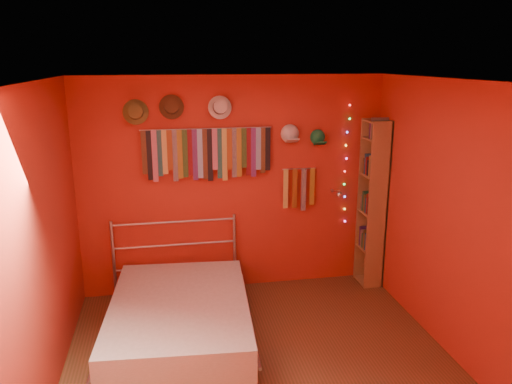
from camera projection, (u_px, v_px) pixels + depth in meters
ground at (264, 370)px, 4.41m from camera, size 3.50×3.50×0.00m
back_wall at (234, 186)px, 5.75m from camera, size 3.50×0.02×2.50m
right_wall at (458, 224)px, 4.40m from camera, size 0.02×3.50×2.50m
left_wall at (38, 252)px, 3.77m from camera, size 0.02×3.50×2.50m
ceiling at (265, 81)px, 3.76m from camera, size 3.50×3.50×0.02m
tie_rack at (207, 152)px, 5.52m from camera, size 1.45×0.03×0.60m
small_tie_rack at (299, 187)px, 5.83m from camera, size 0.40×0.03×0.51m
fedora_olive at (135, 112)px, 5.24m from camera, size 0.27×0.15×0.27m
fedora_brown at (172, 106)px, 5.30m from camera, size 0.26×0.14×0.26m
fedora_white at (220, 107)px, 5.40m from camera, size 0.26×0.14×0.25m
cap_white at (290, 134)px, 5.66m from camera, size 0.20×0.25×0.20m
cap_green at (318, 137)px, 5.73m from camera, size 0.18×0.22×0.18m
fairy_lights at (346, 165)px, 5.90m from camera, size 0.06×0.02×1.43m
reading_lamp at (338, 194)px, 5.77m from camera, size 0.07×0.29×0.09m
bookshelf at (375, 203)px, 5.90m from camera, size 0.25×0.34×2.00m
bed at (180, 318)px, 4.87m from camera, size 1.55×1.98×0.93m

